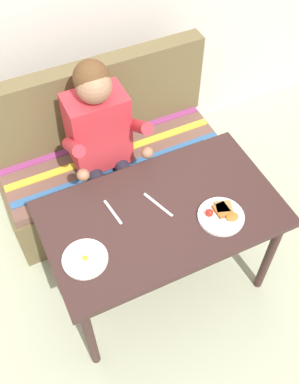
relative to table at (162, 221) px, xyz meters
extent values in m
plane|color=#ADB495|center=(0.00, 0.00, -0.65)|extent=(8.00, 8.00, 0.00)
cube|color=#37211F|center=(0.00, 0.00, 0.06)|extent=(1.20, 0.70, 0.04)
cylinder|color=#37211F|center=(-0.54, -0.29, -0.30)|extent=(0.05, 0.05, 0.69)
cylinder|color=#37211F|center=(0.54, -0.29, -0.30)|extent=(0.05, 0.05, 0.69)
cylinder|color=#37211F|center=(-0.54, 0.29, -0.30)|extent=(0.05, 0.05, 0.69)
cylinder|color=#37211F|center=(0.54, 0.29, -0.30)|extent=(0.05, 0.05, 0.69)
cube|color=brown|center=(0.00, 0.72, -0.45)|extent=(1.44, 0.56, 0.40)
cube|color=brown|center=(0.00, 0.72, -0.22)|extent=(1.40, 0.52, 0.06)
cube|color=brown|center=(0.00, 0.94, 0.08)|extent=(1.44, 0.12, 0.54)
cube|color=#336099|center=(0.00, 0.58, -0.18)|extent=(1.38, 0.05, 0.01)
cube|color=yellow|center=(0.00, 0.72, -0.18)|extent=(1.38, 0.05, 0.01)
cube|color=#93387A|center=(0.00, 0.86, -0.18)|extent=(1.38, 0.05, 0.01)
cube|color=red|center=(-0.09, 0.66, 0.11)|extent=(0.34, 0.22, 0.48)
sphere|color=#9E7051|center=(-0.09, 0.64, 0.44)|extent=(0.19, 0.19, 0.19)
sphere|color=brown|center=(-0.09, 0.67, 0.47)|extent=(0.19, 0.19, 0.19)
cylinder|color=red|center=(-0.28, 0.52, 0.18)|extent=(0.07, 0.29, 0.23)
cylinder|color=red|center=(0.10, 0.52, 0.18)|extent=(0.07, 0.29, 0.23)
sphere|color=#9E7051|center=(-0.28, 0.40, 0.08)|extent=(0.07, 0.07, 0.07)
sphere|color=#9E7051|center=(0.10, 0.40, 0.08)|extent=(0.07, 0.07, 0.07)
cylinder|color=#232333|center=(-0.17, 0.49, -0.13)|extent=(0.09, 0.34, 0.09)
cylinder|color=#232333|center=(-0.17, 0.32, -0.39)|extent=(0.08, 0.08, 0.52)
cube|color=black|center=(-0.17, 0.26, -0.62)|extent=(0.09, 0.20, 0.05)
cylinder|color=#232333|center=(0.00, 0.49, -0.13)|extent=(0.09, 0.34, 0.09)
cylinder|color=#232333|center=(0.00, 0.32, -0.39)|extent=(0.08, 0.08, 0.52)
cube|color=black|center=(0.00, 0.26, -0.62)|extent=(0.09, 0.20, 0.05)
cylinder|color=white|center=(0.25, -0.15, 0.09)|extent=(0.23, 0.23, 0.02)
cube|color=#A1703B|center=(0.28, -0.12, 0.11)|extent=(0.10, 0.09, 0.02)
cube|color=#975C25|center=(0.26, -0.13, 0.11)|extent=(0.07, 0.08, 0.02)
sphere|color=red|center=(0.20, -0.13, 0.12)|extent=(0.04, 0.04, 0.04)
ellipsoid|color=#CC6623|center=(0.29, -0.19, 0.11)|extent=(0.06, 0.05, 0.02)
cylinder|color=white|center=(-0.44, -0.09, 0.09)|extent=(0.22, 0.22, 0.01)
ellipsoid|color=white|center=(-0.44, -0.09, 0.10)|extent=(0.09, 0.08, 0.01)
sphere|color=yellow|center=(-0.45, -0.10, 0.11)|extent=(0.03, 0.03, 0.03)
cube|color=silver|center=(-0.23, 0.10, 0.08)|extent=(0.04, 0.17, 0.00)
cube|color=silver|center=(0.00, 0.05, 0.08)|extent=(0.08, 0.19, 0.00)
camera|label=1|loc=(-0.62, -1.15, 1.92)|focal=41.94mm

